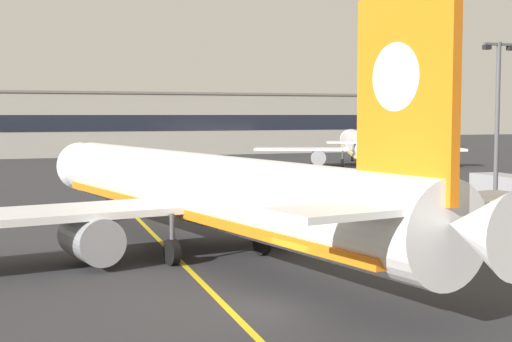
% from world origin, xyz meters
% --- Properties ---
extents(ground_plane, '(400.00, 400.00, 0.00)m').
position_xyz_m(ground_plane, '(0.00, 0.00, 0.00)').
color(ground_plane, '#2D2D30').
extents(taxiway_centreline, '(13.28, 179.55, 0.01)m').
position_xyz_m(taxiway_centreline, '(0.00, 30.00, 0.00)').
color(taxiway_centreline, yellow).
rests_on(taxiway_centreline, ground).
extents(airliner_foreground, '(32.34, 41.31, 11.65)m').
position_xyz_m(airliner_foreground, '(0.15, 11.35, 3.37)').
color(airliner_foreground, white).
rests_on(airliner_foreground, ground).
extents(airliner_background, '(29.06, 36.46, 10.86)m').
position_xyz_m(airliner_background, '(40.00, 67.07, 3.14)').
color(airliner_background, white).
rests_on(airliner_background, ground).
extents(apron_lamp_post, '(2.24, 0.90, 11.91)m').
position_xyz_m(apron_lamp_post, '(19.22, 11.41, 6.25)').
color(apron_lamp_post, '#515156').
rests_on(apron_lamp_post, ground).
extents(service_truck_catering_grey, '(2.88, 7.68, 2.90)m').
position_xyz_m(service_truck_catering_grey, '(26.18, 18.36, 1.48)').
color(service_truck_catering_grey, '#2D2D33').
rests_on(service_truck_catering_grey, ground).
extents(terminal_building, '(128.92, 12.40, 11.47)m').
position_xyz_m(terminal_building, '(7.95, 110.32, 5.74)').
color(terminal_building, '#9E998E').
rests_on(terminal_building, ground).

